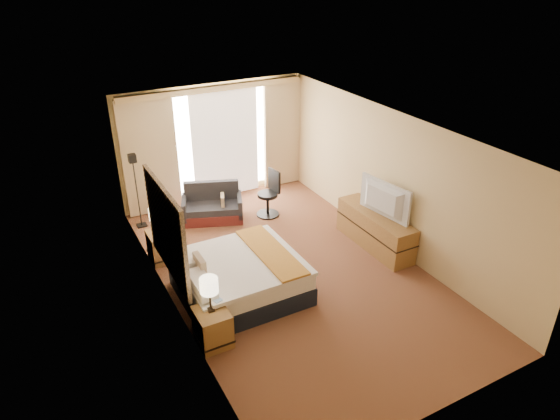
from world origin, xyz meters
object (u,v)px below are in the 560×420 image
loveseat (213,208)px  lamp_left (209,286)px  lamp_right (156,214)px  television (380,200)px  nightstand_left (213,327)px  desk_chair (270,195)px  media_dresser (375,230)px  bed (240,277)px  nightstand_right (162,246)px  floor_lamp (135,176)px

loveseat → lamp_left: (-1.38, -3.51, 0.72)m
lamp_right → television: (3.69, -1.50, 0.06)m
nightstand_left → loveseat: size_ratio=0.40×
desk_chair → media_dresser: bearing=-68.7°
desk_chair → lamp_right: (-2.58, -0.72, 0.53)m
media_dresser → bed: bearing=-176.3°
media_dresser → nightstand_right: bearing=158.6°
media_dresser → floor_lamp: size_ratio=1.15×
loveseat → nightstand_right: bearing=-122.3°
lamp_right → television: size_ratio=0.48×
media_dresser → lamp_right: lamp_right is taller
desk_chair → lamp_left: bearing=-136.6°
bed → television: size_ratio=1.64×
bed → desk_chair: size_ratio=1.89×
nightstand_left → television: size_ratio=0.48×
floor_lamp → lamp_right: (-0.01, -1.52, -0.13)m
television → desk_chair: bearing=18.0°
floor_lamp → desk_chair: floor_lamp is taller
nightstand_right → media_dresser: size_ratio=0.31×
lamp_left → lamp_right: bearing=91.1°
nightstand_left → desk_chair: desk_chair is taller
nightstand_right → loveseat: bearing=36.8°
nightstand_right → television: bearing=-23.3°
nightstand_right → floor_lamp: 1.67m
nightstand_left → television: television is taller
media_dresser → desk_chair: 2.41m
bed → loveseat: bed is taller
bed → media_dresser: bearing=3.7°
nightstand_left → floor_lamp: size_ratio=0.35×
loveseat → lamp_left: size_ratio=2.55×
loveseat → lamp_right: 1.94m
nightstand_right → lamp_right: size_ratio=1.00×
desk_chair → lamp_left: (-2.53, -3.13, 0.53)m
loveseat → television: bearing=-28.0°
bed → desk_chair: bearing=53.0°
nightstand_left → television: 3.84m
bed → floor_lamp: size_ratio=1.21×
floor_lamp → desk_chair: bearing=-17.2°
floor_lamp → television: 4.76m
bed → floor_lamp: (-0.84, 3.09, 0.77)m
nightstand_left → media_dresser: (3.70, 1.05, 0.07)m
nightstand_left → nightstand_right: bearing=90.0°
floor_lamp → television: size_ratio=1.36×
nightstand_right → bed: size_ratio=0.29×
floor_lamp → nightstand_right: bearing=-88.8°
lamp_right → television: bearing=-22.2°
lamp_right → television: 3.99m
bed → loveseat: (0.57, 2.67, -0.08)m
television → nightstand_right: bearing=58.2°
desk_chair → lamp_right: bearing=-172.0°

